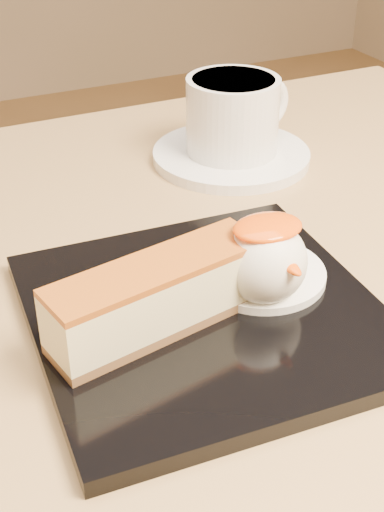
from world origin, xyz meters
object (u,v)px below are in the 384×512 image
table (261,465)px  dessert_plate (205,314)px  cheesecake (158,296)px  ice_cream_scoop (264,262)px  coffee_cup (234,114)px  saucer (231,155)px

table → dessert_plate: dessert_plate is taller
cheesecake → ice_cream_scoop: ice_cream_scoop is taller
table → dessert_plate: bearing=172.8°
table → dessert_plate: size_ratio=3.64×
dessert_plate → coffee_cup: 0.26m
ice_cream_scoop → coffee_cup: bearing=66.4°
saucer → coffee_cup: bearing=14.4°
coffee_cup → dessert_plate: bearing=-136.7°
dessert_plate → cheesecake: 0.05m
cheesecake → saucer: cheesecake is taller
table → ice_cream_scoop: (-0.01, 0.00, 0.19)m
table → ice_cream_scoop: ice_cream_scoop is taller
table → saucer: 0.29m
ice_cream_scoop → coffee_cup: coffee_cup is taller
dessert_plate → ice_cream_scoop: (0.04, -0.00, 0.03)m
table → coffee_cup: coffee_cup is taller
saucer → coffee_cup: (0.00, 0.00, 0.04)m
ice_cream_scoop → dessert_plate: bearing=172.9°
table → cheesecake: (-0.08, 0.00, 0.19)m
saucer → dessert_plate: bearing=-121.9°
dessert_plate → ice_cream_scoop: bearing=-7.1°
cheesecake → saucer: (0.17, 0.22, -0.03)m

